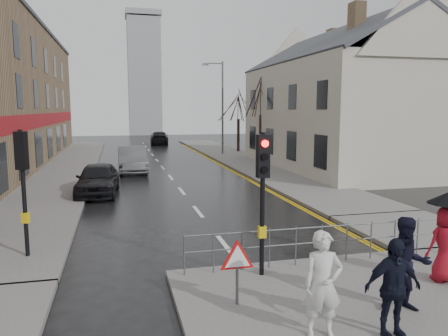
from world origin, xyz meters
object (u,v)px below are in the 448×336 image
car_parked (98,179)px  pedestrian_a (323,284)px  pedestrian_b (407,265)px  pedestrian_with_umbrella (447,233)px  car_mid (132,160)px  pedestrian_d (393,288)px

car_parked → pedestrian_a: bearing=-69.5°
pedestrian_b → pedestrian_with_umbrella: 2.12m
pedestrian_with_umbrella → car_mid: bearing=107.0°
car_parked → car_mid: bearing=79.8°
car_mid → pedestrian_with_umbrella: bearing=-73.6°
pedestrian_with_umbrella → car_mid: 21.42m
pedestrian_b → car_parked: bearing=131.7°
pedestrian_a → car_mid: pedestrian_a is taller
car_parked → pedestrian_with_umbrella: bearing=-54.0°
pedestrian_b → pedestrian_d: (-0.87, -0.80, -0.06)m
pedestrian_b → pedestrian_with_umbrella: (1.82, 1.07, 0.19)m
pedestrian_a → pedestrian_d: 1.20m
pedestrian_with_umbrella → pedestrian_d: 3.29m
pedestrian_b → pedestrian_d: pedestrian_b is taller
pedestrian_a → pedestrian_b: 2.09m
car_parked → car_mid: (1.87, 7.29, 0.06)m
car_mid → pedestrian_d: bearing=-81.5°
pedestrian_d → car_parked: bearing=113.4°
pedestrian_d → pedestrian_b: bearing=46.1°
pedestrian_with_umbrella → car_parked: (-8.15, 13.18, -0.50)m
pedestrian_a → car_parked: size_ratio=0.42×
pedestrian_d → car_parked: pedestrian_d is taller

